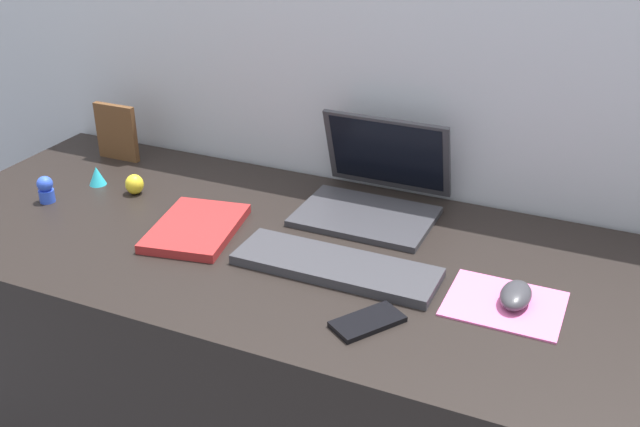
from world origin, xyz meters
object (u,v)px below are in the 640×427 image
(keyboard, at_px, (336,266))
(cell_phone, at_px, (368,322))
(laptop, at_px, (375,188))
(toy_figurine_yellow, at_px, (134,184))
(toy_figurine_blue, at_px, (46,189))
(picture_frame, at_px, (116,132))
(notebook_pad, at_px, (196,228))
(mouse, at_px, (516,295))
(toy_figurine_cyan, at_px, (97,176))

(keyboard, height_order, cell_phone, keyboard)
(laptop, height_order, toy_figurine_yellow, laptop)
(toy_figurine_blue, bearing_deg, picture_frame, 92.28)
(notebook_pad, distance_m, picture_frame, 0.50)
(notebook_pad, xyz_separation_m, picture_frame, (-0.41, 0.27, 0.06))
(laptop, xyz_separation_m, mouse, (0.37, -0.27, -0.03))
(keyboard, relative_size, toy_figurine_cyan, 8.80)
(mouse, bearing_deg, toy_figurine_yellow, 173.21)
(picture_frame, bearing_deg, toy_figurine_yellow, -43.43)
(laptop, bearing_deg, keyboard, -84.71)
(keyboard, bearing_deg, cell_phone, -49.81)
(toy_figurine_cyan, bearing_deg, notebook_pad, -17.61)
(cell_phone, relative_size, notebook_pad, 0.53)
(cell_phone, height_order, toy_figurine_blue, toy_figurine_blue)
(toy_figurine_cyan, height_order, toy_figurine_yellow, toy_figurine_yellow)
(mouse, relative_size, notebook_pad, 0.40)
(mouse, distance_m, toy_figurine_blue, 1.09)
(keyboard, xyz_separation_m, cell_phone, (0.12, -0.14, -0.01))
(mouse, distance_m, cell_phone, 0.28)
(laptop, height_order, mouse, laptop)
(cell_phone, bearing_deg, picture_frame, -172.92)
(cell_phone, relative_size, picture_frame, 0.85)
(notebook_pad, xyz_separation_m, toy_figurine_yellow, (-0.24, 0.11, 0.01))
(picture_frame, xyz_separation_m, toy_figurine_blue, (0.01, -0.28, -0.04))
(keyboard, relative_size, notebook_pad, 1.71)
(toy_figurine_blue, bearing_deg, laptop, 21.45)
(toy_figurine_cyan, bearing_deg, laptop, 12.91)
(toy_figurine_cyan, bearing_deg, toy_figurine_blue, -109.15)
(mouse, xyz_separation_m, toy_figurine_cyan, (-1.04, 0.12, 0.00))
(keyboard, distance_m, cell_phone, 0.19)
(notebook_pad, height_order, picture_frame, picture_frame)
(notebook_pad, height_order, toy_figurine_yellow, toy_figurine_yellow)
(mouse, relative_size, toy_figurine_cyan, 2.06)
(toy_figurine_yellow, bearing_deg, notebook_pad, -24.12)
(cell_phone, xyz_separation_m, toy_figurine_blue, (-0.86, 0.16, 0.03))
(keyboard, bearing_deg, toy_figurine_yellow, 167.15)
(keyboard, height_order, toy_figurine_yellow, toy_figurine_yellow)
(notebook_pad, distance_m, toy_figurine_yellow, 0.26)
(cell_phone, bearing_deg, mouse, 70.37)
(laptop, xyz_separation_m, keyboard, (0.03, -0.29, -0.04))
(picture_frame, height_order, toy_figurine_blue, picture_frame)
(laptop, distance_m, toy_figurine_yellow, 0.58)
(keyboard, xyz_separation_m, notebook_pad, (-0.34, 0.02, 0.00))
(picture_frame, relative_size, toy_figurine_cyan, 3.22)
(laptop, distance_m, mouse, 0.46)
(keyboard, height_order, toy_figurine_blue, toy_figurine_blue)
(mouse, bearing_deg, toy_figurine_cyan, 173.66)
(laptop, distance_m, keyboard, 0.30)
(keyboard, xyz_separation_m, toy_figurine_yellow, (-0.58, 0.13, 0.01))
(picture_frame, distance_m, toy_figurine_yellow, 0.24)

